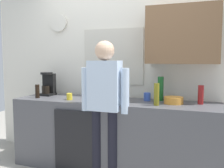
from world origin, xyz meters
The scene contains 15 objects.
kitchen_counter centered at (0.00, 0.30, 0.44)m, with size 2.56×0.64×0.88m, color #4C4C51.
dishwasher_panel centered at (-0.36, -0.03, 0.40)m, with size 0.56×0.02×0.79m, color black.
back_wall_assembly centered at (0.11, 0.70, 1.36)m, with size 4.16×0.42×2.60m.
coffee_maker centered at (-1.05, 0.44, 1.03)m, with size 0.20×0.20×0.33m.
bottle_green_wine centered at (0.55, 0.51, 1.03)m, with size 0.07×0.07×0.30m, color #195923.
bottle_olive_oil centered at (0.56, 0.16, 1.01)m, with size 0.06×0.06×0.25m, color olive.
bottle_red_vinegar centered at (1.02, 0.41, 0.99)m, with size 0.06×0.06×0.22m, color maroon.
bottle_dark_sauce centered at (-1.03, 0.16, 0.97)m, with size 0.06×0.06×0.18m, color black.
cup_yellow_cup centered at (-0.55, 0.17, 0.92)m, with size 0.07×0.07×0.09m, color yellow.
cup_terracotta_mug centered at (0.08, 0.30, 0.93)m, with size 0.08×0.08×0.09m, color #B26647.
cup_blue_mug centered at (0.39, 0.44, 0.93)m, with size 0.08×0.08×0.10m, color #3351B2.
mixing_bowl centered at (0.72, 0.34, 0.92)m, with size 0.22×0.22×0.08m, color orange.
potted_plant centered at (0.09, 0.10, 1.01)m, with size 0.15×0.15×0.23m.
dish_soap centered at (-0.20, 0.06, 0.96)m, with size 0.06×0.06×0.18m.
person_at_sink centered at (0.00, 0.00, 0.95)m, with size 0.57×0.22×1.60m.
Camera 1 is at (1.01, -2.57, 1.40)m, focal length 39.68 mm.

